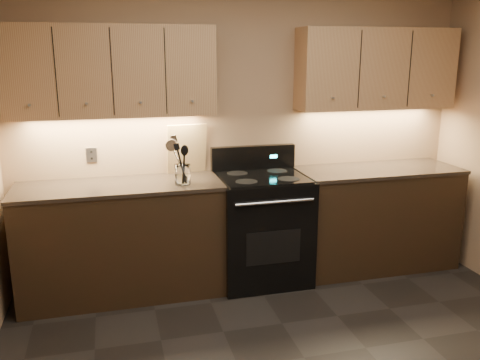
# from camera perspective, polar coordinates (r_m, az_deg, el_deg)

# --- Properties ---
(wall_back) EXTENTS (4.00, 0.04, 2.60)m
(wall_back) POSITION_cam_1_polar(r_m,az_deg,el_deg) (4.49, 0.38, 5.92)
(wall_back) COLOR #9E815D
(wall_back) RESTS_ON ground
(counter_left) EXTENTS (1.62, 0.62, 0.93)m
(counter_left) POSITION_cam_1_polar(r_m,az_deg,el_deg) (4.26, -13.10, -6.54)
(counter_left) COLOR black
(counter_left) RESTS_ON ground
(counter_right) EXTENTS (1.46, 0.62, 0.93)m
(counter_right) POSITION_cam_1_polar(r_m,az_deg,el_deg) (4.86, 14.92, -4.06)
(counter_right) COLOR black
(counter_right) RESTS_ON ground
(stove) EXTENTS (0.76, 0.68, 1.14)m
(stove) POSITION_cam_1_polar(r_m,az_deg,el_deg) (4.41, 2.44, -5.25)
(stove) COLOR black
(stove) RESTS_ON ground
(upper_cab_left) EXTENTS (1.60, 0.30, 0.70)m
(upper_cab_left) POSITION_cam_1_polar(r_m,az_deg,el_deg) (4.15, -14.22, 11.75)
(upper_cab_left) COLOR tan
(upper_cab_left) RESTS_ON wall_back
(upper_cab_right) EXTENTS (1.44, 0.30, 0.70)m
(upper_cab_right) POSITION_cam_1_polar(r_m,az_deg,el_deg) (4.76, 15.06, 11.96)
(upper_cab_right) COLOR tan
(upper_cab_right) RESTS_ON wall_back
(outlet_plate) EXTENTS (0.08, 0.01, 0.12)m
(outlet_plate) POSITION_cam_1_polar(r_m,az_deg,el_deg) (4.37, -16.33, 2.71)
(outlet_plate) COLOR #B2B5BA
(outlet_plate) RESTS_ON wall_back
(utensil_crock) EXTENTS (0.16, 0.16, 0.16)m
(utensil_crock) POSITION_cam_1_polar(r_m,az_deg,el_deg) (4.04, -6.46, 0.59)
(utensil_crock) COLOR white
(utensil_crock) RESTS_ON counter_left
(cutting_board) EXTENTS (0.35, 0.12, 0.43)m
(cutting_board) POSITION_cam_1_polar(r_m,az_deg,el_deg) (4.37, -6.01, 3.51)
(cutting_board) COLOR tan
(cutting_board) RESTS_ON counter_left
(black_spoon) EXTENTS (0.08, 0.13, 0.31)m
(black_spoon) POSITION_cam_1_polar(r_m,az_deg,el_deg) (4.03, -6.48, 1.91)
(black_spoon) COLOR black
(black_spoon) RESTS_ON utensil_crock
(black_turner) EXTENTS (0.16, 0.11, 0.34)m
(black_turner) POSITION_cam_1_polar(r_m,az_deg,el_deg) (3.99, -6.17, 2.01)
(black_turner) COLOR black
(black_turner) RESTS_ON utensil_crock
(steel_spatula) EXTENTS (0.19, 0.11, 0.41)m
(steel_spatula) POSITION_cam_1_polar(r_m,az_deg,el_deg) (4.03, -6.20, 2.61)
(steel_spatula) COLOR silver
(steel_spatula) RESTS_ON utensil_crock
(steel_skimmer) EXTENTS (0.22, 0.11, 0.35)m
(steel_skimmer) POSITION_cam_1_polar(r_m,az_deg,el_deg) (4.00, -5.89, 2.17)
(steel_skimmer) COLOR silver
(steel_skimmer) RESTS_ON utensil_crock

